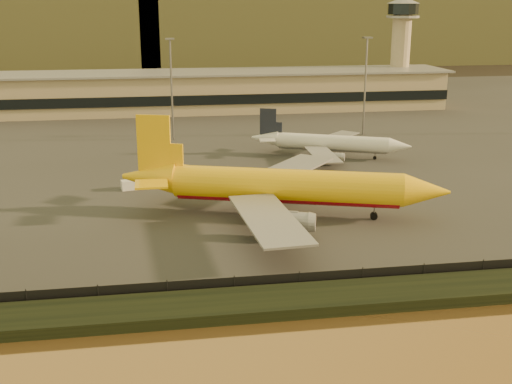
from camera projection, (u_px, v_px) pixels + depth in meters
ground at (265, 253)px, 90.61m from camera, size 900.00×900.00×0.00m
embankment at (290, 301)px, 74.32m from camera, size 320.00×7.00×1.40m
tarmac at (207, 128)px, 180.54m from camera, size 320.00×220.00×0.20m
perimeter_fence at (283, 282)px, 77.93m from camera, size 300.00×0.05×2.20m
terminal_building at (154, 93)px, 205.52m from camera, size 202.00×25.00×12.60m
control_tower at (401, 40)px, 219.12m from camera, size 11.20×11.20×35.50m
apron_light_masts at (273, 79)px, 159.45m from camera, size 152.20×12.20×25.40m
distant_hills at (139, 7)px, 400.51m from camera, size 470.00×160.00×70.00m
dhl_cargo_jet at (281, 187)px, 104.87m from camera, size 52.88×50.42×16.15m
white_narrowbody_jet at (330, 143)px, 145.36m from camera, size 34.76×32.84×10.50m
gse_vehicle_yellow at (304, 183)px, 121.52m from camera, size 4.58×2.66×1.94m
gse_vehicle_white at (132, 185)px, 120.54m from camera, size 4.30×2.59×1.81m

